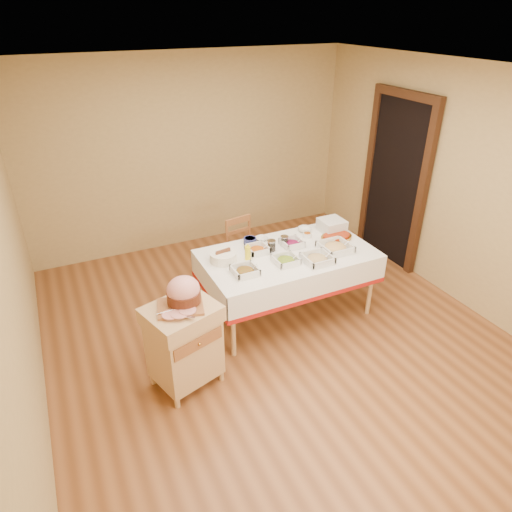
{
  "coord_description": "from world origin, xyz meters",
  "views": [
    {
      "loc": [
        -1.84,
        -3.39,
        3.06
      ],
      "look_at": [
        -0.12,
        0.2,
        0.87
      ],
      "focal_mm": 32.0,
      "sensor_mm": 36.0,
      "label": 1
    }
  ],
  "objects": [
    {
      "name": "serving_dish_d",
      "position": [
        0.78,
        0.13,
        0.8
      ],
      "size": [
        0.31,
        0.31,
        0.12
      ],
      "color": "silver",
      "rests_on": "dining_table"
    },
    {
      "name": "dining_table",
      "position": [
        0.3,
        0.3,
        0.6
      ],
      "size": [
        1.82,
        1.02,
        0.76
      ],
      "color": "tan",
      "rests_on": "ground"
    },
    {
      "name": "room_shell",
      "position": [
        0.0,
        0.0,
        1.3
      ],
      "size": [
        5.0,
        5.0,
        5.0
      ],
      "color": "brown",
      "rests_on": "ground"
    },
    {
      "name": "bowl_small_imported",
      "position": [
        0.73,
        0.68,
        0.78
      ],
      "size": [
        0.19,
        0.19,
        0.05
      ],
      "primitive_type": "imported",
      "rotation": [
        0.0,
        0.0,
        -0.26
      ],
      "color": "silver",
      "rests_on": "dining_table"
    },
    {
      "name": "ham_on_board",
      "position": [
        -1.01,
        -0.24,
        0.94
      ],
      "size": [
        0.4,
        0.38,
        0.27
      ],
      "color": "#9B5E32",
      "rests_on": "butcher_cart"
    },
    {
      "name": "doorway",
      "position": [
        2.2,
        0.9,
        1.11
      ],
      "size": [
        0.09,
        1.1,
        2.2
      ],
      "color": "black",
      "rests_on": "ground"
    },
    {
      "name": "serving_dish_e",
      "position": [
        0.02,
        0.46,
        0.79
      ],
      "size": [
        0.23,
        0.22,
        0.1
      ],
      "color": "silver",
      "rests_on": "dining_table"
    },
    {
      "name": "small_bowl_mid",
      "position": [
        0.04,
        0.68,
        0.79
      ],
      "size": [
        0.14,
        0.14,
        0.06
      ],
      "color": "navy",
      "rests_on": "dining_table"
    },
    {
      "name": "small_bowl_left",
      "position": [
        -0.34,
        0.6,
        0.79
      ],
      "size": [
        0.11,
        0.11,
        0.05
      ],
      "color": "silver",
      "rests_on": "dining_table"
    },
    {
      "name": "brass_platter",
      "position": [
        0.96,
        0.36,
        0.78
      ],
      "size": [
        0.37,
        0.27,
        0.05
      ],
      "color": "#B88533",
      "rests_on": "dining_table"
    },
    {
      "name": "plate_stack",
      "position": [
        1.01,
        0.55,
        0.83
      ],
      "size": [
        0.27,
        0.27,
        0.15
      ],
      "color": "silver",
      "rests_on": "dining_table"
    },
    {
      "name": "preserve_jar_right",
      "position": [
        0.35,
        0.47,
        0.81
      ],
      "size": [
        0.09,
        0.09,
        0.11
      ],
      "color": "silver",
      "rests_on": "dining_table"
    },
    {
      "name": "serving_dish_f",
      "position": [
        0.42,
        0.42,
        0.79
      ],
      "size": [
        0.23,
        0.22,
        0.11
      ],
      "color": "silver",
      "rests_on": "dining_table"
    },
    {
      "name": "small_bowl_right",
      "position": [
        0.68,
        0.54,
        0.79
      ],
      "size": [
        0.1,
        0.1,
        0.05
      ],
      "color": "silver",
      "rests_on": "dining_table"
    },
    {
      "name": "bread_basket",
      "position": [
        -0.38,
        0.43,
        0.81
      ],
      "size": [
        0.28,
        0.28,
        0.12
      ],
      "color": "white",
      "rests_on": "dining_table"
    },
    {
      "name": "mustard_bottle",
      "position": [
        -0.14,
        0.36,
        0.84
      ],
      "size": [
        0.06,
        0.06,
        0.19
      ],
      "color": "yellow",
      "rests_on": "dining_table"
    },
    {
      "name": "serving_dish_c",
      "position": [
        0.48,
        0.0,
        0.8
      ],
      "size": [
        0.28,
        0.28,
        0.11
      ],
      "color": "silver",
      "rests_on": "dining_table"
    },
    {
      "name": "serving_dish_a",
      "position": [
        -0.28,
        0.11,
        0.79
      ],
      "size": [
        0.24,
        0.24,
        0.1
      ],
      "color": "silver",
      "rests_on": "dining_table"
    },
    {
      "name": "dining_chair",
      "position": [
        0.15,
        1.1,
        0.43
      ],
      "size": [
        0.43,
        0.41,
        0.84
      ],
      "color": "#9B5E32",
      "rests_on": "ground"
    },
    {
      "name": "serving_dish_b",
      "position": [
        0.18,
        0.12,
        0.79
      ],
      "size": [
        0.24,
        0.24,
        0.1
      ],
      "color": "silver",
      "rests_on": "dining_table"
    },
    {
      "name": "butcher_cart",
      "position": [
        -1.05,
        -0.27,
        0.47
      ],
      "size": [
        0.7,
        0.64,
        0.83
      ],
      "color": "tan",
      "rests_on": "ground"
    },
    {
      "name": "preserve_jar_left",
      "position": [
        0.17,
        0.43,
        0.81
      ],
      "size": [
        0.09,
        0.09,
        0.12
      ],
      "color": "silver",
      "rests_on": "dining_table"
    },
    {
      "name": "bowl_white_imported",
      "position": [
        0.18,
        0.69,
        0.78
      ],
      "size": [
        0.17,
        0.17,
        0.03
      ],
      "primitive_type": "imported",
      "rotation": [
        0.0,
        0.0,
        0.24
      ],
      "color": "silver",
      "rests_on": "dining_table"
    }
  ]
}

